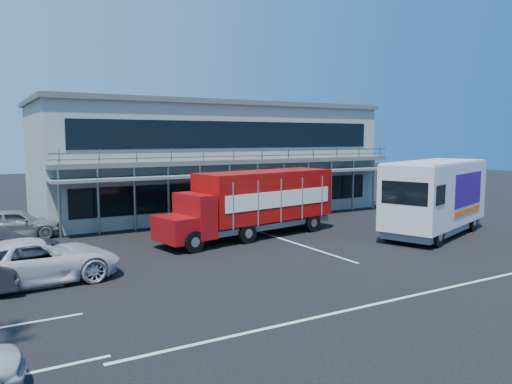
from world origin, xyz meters
TOP-DOWN VIEW (x-y plane):
  - ground at (0.00, 0.00)m, footprint 120.00×120.00m
  - building at (3.00, 14.94)m, footprint 22.40×12.00m
  - red_truck at (1.18, 4.88)m, footprint 10.09×4.03m
  - white_van at (9.39, 0.53)m, footprint 8.29×5.21m
  - parked_car_c at (-9.50, 1.53)m, footprint 5.86×3.10m
  - parked_car_e at (-9.50, 10.50)m, footprint 4.62×2.32m

SIDE VIEW (x-z plane):
  - ground at x=0.00m, z-range 0.00..0.00m
  - parked_car_e at x=-9.50m, z-range 0.00..1.51m
  - parked_car_c at x=-9.50m, z-range 0.00..1.57m
  - red_truck at x=1.18m, z-range 0.16..3.47m
  - white_van at x=9.39m, z-range 0.12..3.95m
  - building at x=3.00m, z-range 0.01..7.31m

